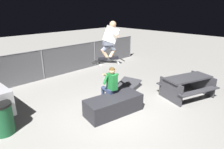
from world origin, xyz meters
TOP-DOWN VIEW (x-y plane):
  - ground_plane at (0.00, 0.00)m, footprint 40.00×40.00m
  - ledge_box_main at (0.09, 0.19)m, footprint 1.86×1.03m
  - person_sitting_on_ledge at (0.32, 0.58)m, footprint 0.60×0.78m
  - skateboard at (0.23, 0.55)m, footprint 1.01×0.59m
  - skater_airborne at (0.29, 0.53)m, footprint 0.63×0.84m
  - kicker_ramp at (1.86, 1.19)m, footprint 1.31×1.08m
  - picnic_table_back at (2.79, -0.85)m, footprint 2.05×1.82m
  - trash_bin at (-2.63, 1.45)m, footprint 0.54×0.54m
  - fence_back at (0.00, 4.51)m, footprint 12.05×0.05m

SIDE VIEW (x-z plane):
  - ground_plane at x=0.00m, z-range 0.00..0.00m
  - kicker_ramp at x=1.86m, z-range -0.11..0.23m
  - ledge_box_main at x=0.09m, z-range 0.00..0.53m
  - trash_bin at x=-2.63m, z-range 0.00..0.84m
  - picnic_table_back at x=2.79m, z-range 0.12..0.87m
  - fence_back at x=0.00m, z-range 0.04..1.40m
  - person_sitting_on_ledge at x=0.32m, z-range 0.08..1.45m
  - skateboard at x=0.23m, z-range 1.45..1.60m
  - skater_airborne at x=0.29m, z-range 1.65..2.77m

